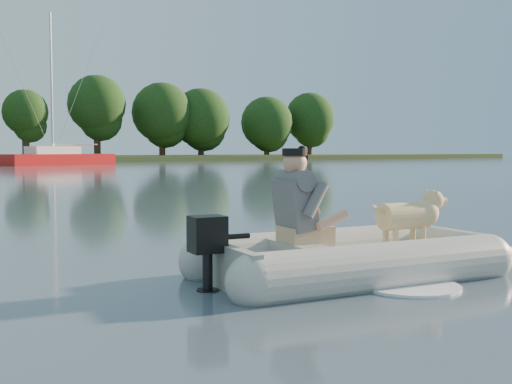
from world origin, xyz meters
TOP-DOWN VIEW (x-y plane):
  - water at (0.00, 0.00)m, footprint 160.00×160.00m
  - treeline at (9.90, 61.06)m, footprint 91.51×7.35m
  - dinghy at (-0.04, 0.52)m, footprint 4.89×3.57m
  - man at (-0.72, 0.65)m, footprint 0.79×0.70m
  - dog at (0.61, 0.50)m, footprint 0.96×0.43m
  - outboard_motor at (-1.68, 0.71)m, footprint 0.44×0.33m
  - sailboat at (10.76, 47.87)m, footprint 9.37×4.80m

SIDE VIEW (x-z plane):
  - water at x=0.00m, z-range 0.00..0.00m
  - outboard_motor at x=-1.68m, z-range -0.08..0.70m
  - dog at x=0.61m, z-range 0.21..0.82m
  - sailboat at x=10.76m, z-range -5.64..6.72m
  - dinghy at x=-0.04m, z-range -0.10..1.28m
  - man at x=-0.72m, z-range 0.24..1.31m
  - treeline at x=9.90m, z-range 0.66..9.93m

